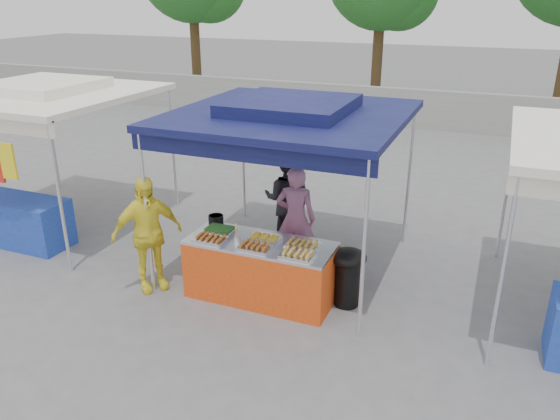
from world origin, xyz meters
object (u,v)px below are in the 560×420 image
at_px(cooking_pot, 216,219).
at_px(vendor_woman, 296,219).
at_px(helper_man, 287,199).
at_px(customer_person, 147,234).
at_px(vendor_table, 261,270).
at_px(wok_burner, 348,272).

relative_size(cooking_pot, vendor_woman, 0.13).
distance_m(helper_man, customer_person, 2.43).
bearing_deg(helper_man, customer_person, 51.74).
xyz_separation_m(cooking_pot, vendor_woman, (0.98, 0.67, -0.09)).
xyz_separation_m(cooking_pot, customer_person, (-0.72, -0.67, -0.07)).
bearing_deg(cooking_pot, helper_man, 68.17).
relative_size(cooking_pot, helper_man, 0.13).
bearing_deg(vendor_table, wok_burner, 13.42).
height_order(cooking_pot, vendor_woman, vendor_woman).
bearing_deg(customer_person, wok_burner, -37.55).
xyz_separation_m(wok_burner, customer_person, (-2.71, -0.62, 0.35)).
distance_m(vendor_table, wok_burner, 1.18).
distance_m(wok_burner, vendor_woman, 1.29).
distance_m(vendor_table, customer_person, 1.66).
distance_m(cooking_pot, wok_burner, 2.04).
distance_m(vendor_woman, customer_person, 2.16).
bearing_deg(wok_burner, vendor_table, -144.06).
height_order(vendor_table, helper_man, helper_man).
distance_m(vendor_table, cooking_pot, 1.03).
distance_m(vendor_table, vendor_woman, 1.08).
xyz_separation_m(wok_burner, helper_man, (-1.44, 1.44, 0.33)).
bearing_deg(wok_burner, customer_person, -144.54).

